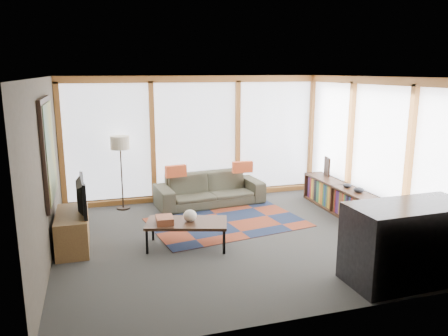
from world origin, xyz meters
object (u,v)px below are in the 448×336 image
object	(u,v)px
sofa	(210,189)
coffee_table	(187,234)
television	(77,196)
bookshelf	(340,198)
floor_lamp	(122,173)
tv_console	(73,231)
bar_counter	(409,242)

from	to	relation	value
sofa	coffee_table	xyz separation A→B (m)	(-0.91, -2.06, -0.11)
television	bookshelf	bearing A→B (deg)	-89.27
floor_lamp	tv_console	size ratio (longest dim) A/B	1.31
sofa	television	distance (m)	3.02
television	bar_counter	world-z (taller)	television
floor_lamp	bookshelf	distance (m)	4.29
sofa	bookshelf	size ratio (longest dim) A/B	0.98
television	bar_counter	xyz separation A→B (m)	(4.14, -2.38, -0.31)
sofa	television	world-z (taller)	television
floor_lamp	coffee_table	world-z (taller)	floor_lamp
floor_lamp	tv_console	distance (m)	2.05
coffee_table	sofa	bearing A→B (deg)	66.09
sofa	tv_console	bearing A→B (deg)	-154.02
coffee_table	television	xyz separation A→B (m)	(-1.60, 0.48, 0.63)
coffee_table	bookshelf	size ratio (longest dim) A/B	0.56
coffee_table	bar_counter	distance (m)	3.19
floor_lamp	bar_counter	size ratio (longest dim) A/B	0.90
floor_lamp	coffee_table	xyz separation A→B (m)	(0.82, -2.26, -0.53)
coffee_table	bar_counter	size ratio (longest dim) A/B	0.76
floor_lamp	bookshelf	size ratio (longest dim) A/B	0.66
television	sofa	bearing A→B (deg)	-61.37
bar_counter	floor_lamp	bearing A→B (deg)	127.29
tv_console	floor_lamp	bearing A→B (deg)	63.97
sofa	coffee_table	world-z (taller)	sofa
coffee_table	bookshelf	world-z (taller)	bookshelf
sofa	coffee_table	bearing A→B (deg)	-119.33
sofa	tv_console	size ratio (longest dim) A/B	1.94
tv_console	bar_counter	distance (m)	4.86
television	bar_counter	distance (m)	4.79
bookshelf	television	world-z (taller)	television
tv_console	sofa	bearing A→B (deg)	31.41
tv_console	television	xyz separation A→B (m)	(0.10, 0.01, 0.55)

